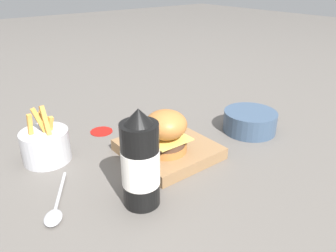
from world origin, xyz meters
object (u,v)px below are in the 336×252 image
object	(u,v)px
fries_basket	(46,145)
side_bowl	(250,121)
serving_board	(168,149)
burger	(166,131)
spoon	(55,211)
ketchup_bottle	(140,163)

from	to	relation	value
fries_basket	side_bowl	world-z (taller)	fries_basket
serving_board	fries_basket	distance (m)	0.30
burger	spoon	world-z (taller)	burger
serving_board	side_bowl	distance (m)	0.27
fries_basket	spoon	world-z (taller)	fries_basket
ketchup_bottle	side_bowl	size ratio (longest dim) A/B	1.36
serving_board	ketchup_bottle	xyz separation A→B (m)	(0.16, 0.12, 0.08)
fries_basket	side_bowl	xyz separation A→B (m)	(-0.52, 0.20, -0.01)
ketchup_bottle	spoon	world-z (taller)	ketchup_bottle
ketchup_bottle	burger	bearing A→B (deg)	-145.02
ketchup_bottle	spoon	bearing A→B (deg)	-25.96
ketchup_bottle	fries_basket	size ratio (longest dim) A/B	1.41
fries_basket	spoon	distance (m)	0.22
burger	side_bowl	bearing A→B (deg)	176.56
side_bowl	fries_basket	bearing A→B (deg)	-21.36
serving_board	ketchup_bottle	bearing A→B (deg)	36.34
ketchup_bottle	side_bowl	world-z (taller)	ketchup_bottle
burger	serving_board	bearing A→B (deg)	-136.86
spoon	side_bowl	bearing A→B (deg)	120.82
spoon	fries_basket	bearing A→B (deg)	-166.15
ketchup_bottle	fries_basket	world-z (taller)	ketchup_bottle
burger	spoon	xyz separation A→B (m)	(0.29, 0.02, -0.07)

